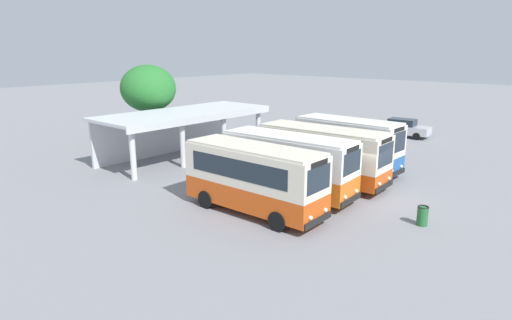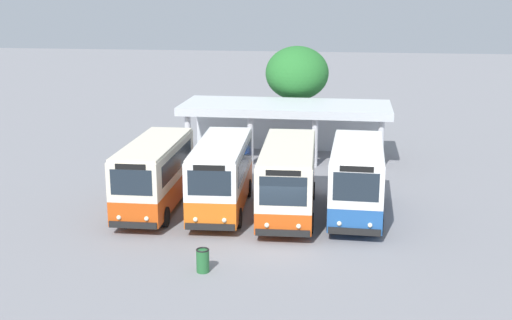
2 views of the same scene
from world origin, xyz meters
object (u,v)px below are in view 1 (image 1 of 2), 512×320
object	(u,v)px
waiting_chair_end_by_column	(191,153)
waiting_chair_fourth_seat	(213,148)
waiting_chair_second_from_end	(199,151)
city_bus_fourth_amber	(348,143)
city_bus_second_in_row	(288,163)
city_bus_nearest_orange	(254,176)
city_bus_middle_cream	(322,153)
litter_bin_apron	(422,216)
waiting_chair_middle_seat	(206,150)
parked_car_flank	(404,128)

from	to	relation	value
waiting_chair_end_by_column	waiting_chair_fourth_seat	world-z (taller)	same
waiting_chair_second_from_end	city_bus_fourth_amber	bearing A→B (deg)	-68.22
waiting_chair_fourth_seat	city_bus_second_in_row	bearing A→B (deg)	-110.89
city_bus_nearest_orange	city_bus_middle_cream	xyz separation A→B (m)	(6.27, 0.23, -0.00)
city_bus_second_in_row	litter_bin_apron	xyz separation A→B (m)	(0.66, -7.05, -1.37)
waiting_chair_middle_seat	litter_bin_apron	distance (m)	17.05
city_bus_nearest_orange	parked_car_flank	size ratio (longest dim) A/B	1.62
parked_car_flank	litter_bin_apron	xyz separation A→B (m)	(-19.35, -9.04, -0.37)
waiting_chair_second_from_end	city_bus_second_in_row	bearing A→B (deg)	-103.35
city_bus_second_in_row	waiting_chair_end_by_column	bearing A→B (deg)	80.52
city_bus_second_in_row	waiting_chair_fourth_seat	xyz separation A→B (m)	(3.73, 9.76, -1.31)
litter_bin_apron	waiting_chair_end_by_column	bearing A→B (deg)	86.68
city_bus_fourth_amber	waiting_chair_middle_seat	world-z (taller)	city_bus_fourth_amber
waiting_chair_second_from_end	waiting_chair_middle_seat	size ratio (longest dim) A/B	1.00
litter_bin_apron	parked_car_flank	bearing A→B (deg)	25.05
parked_car_flank	waiting_chair_end_by_column	distance (m)	19.96
litter_bin_apron	city_bus_second_in_row	bearing A→B (deg)	95.35
city_bus_nearest_orange	litter_bin_apron	bearing A→B (deg)	-60.53
litter_bin_apron	city_bus_fourth_amber	bearing A→B (deg)	51.42
city_bus_second_in_row	waiting_chair_end_by_column	world-z (taller)	city_bus_second_in_row
waiting_chair_end_by_column	parked_car_flank	bearing A→B (deg)	-23.01
city_bus_nearest_orange	city_bus_fourth_amber	bearing A→B (deg)	1.91
city_bus_nearest_orange	waiting_chair_end_by_column	world-z (taller)	city_bus_nearest_orange
waiting_chair_fourth_seat	litter_bin_apron	xyz separation A→B (m)	(-3.07, -16.81, -0.07)
city_bus_middle_cream	city_bus_nearest_orange	bearing A→B (deg)	-177.92
waiting_chair_second_from_end	litter_bin_apron	size ratio (longest dim) A/B	0.96
city_bus_fourth_amber	waiting_chair_second_from_end	distance (m)	10.69
city_bus_second_in_row	city_bus_middle_cream	bearing A→B (deg)	-1.92
city_bus_nearest_orange	parked_car_flank	distance (m)	23.28
waiting_chair_second_from_end	city_bus_middle_cream	bearing A→B (deg)	-85.39
waiting_chair_second_from_end	waiting_chair_middle_seat	world-z (taller)	same
city_bus_middle_cream	litter_bin_apron	size ratio (longest dim) A/B	8.78
city_bus_second_in_row	city_bus_fourth_amber	size ratio (longest dim) A/B	1.10
waiting_chair_end_by_column	litter_bin_apron	size ratio (longest dim) A/B	0.96
city_bus_nearest_orange	city_bus_middle_cream	size ratio (longest dim) A/B	0.93
parked_car_flank	city_bus_nearest_orange	bearing A→B (deg)	-174.26
litter_bin_apron	waiting_chair_middle_seat	bearing A→B (deg)	82.01
city_bus_nearest_orange	city_bus_fourth_amber	world-z (taller)	city_bus_fourth_amber
city_bus_second_in_row	parked_car_flank	distance (m)	20.13
litter_bin_apron	city_bus_nearest_orange	bearing A→B (deg)	119.47
city_bus_middle_cream	parked_car_flank	size ratio (longest dim) A/B	1.74
city_bus_second_in_row	waiting_chair_fourth_seat	world-z (taller)	city_bus_second_in_row
parked_car_flank	litter_bin_apron	size ratio (longest dim) A/B	5.05
city_bus_fourth_amber	parked_car_flank	distance (m)	13.93
city_bus_middle_cream	waiting_chair_middle_seat	size ratio (longest dim) A/B	9.19
city_bus_middle_cream	city_bus_fourth_amber	size ratio (longest dim) A/B	1.15
waiting_chair_end_by_column	waiting_chair_second_from_end	distance (m)	0.70
city_bus_fourth_amber	waiting_chair_fourth_seat	world-z (taller)	city_bus_fourth_amber
city_bus_fourth_amber	waiting_chair_middle_seat	bearing A→B (deg)	108.19
litter_bin_apron	waiting_chair_fourth_seat	bearing A→B (deg)	79.66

